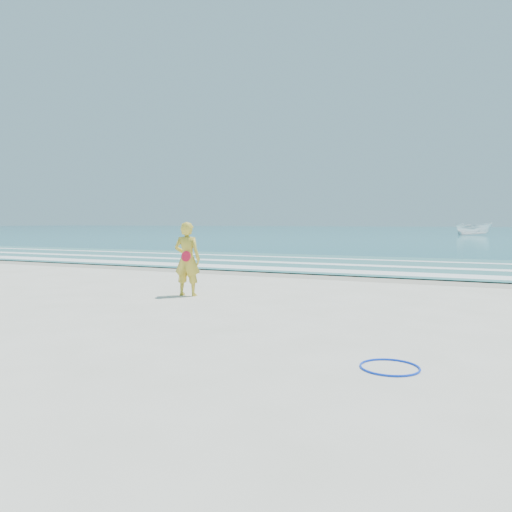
% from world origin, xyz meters
% --- Properties ---
extents(ground, '(400.00, 400.00, 0.00)m').
position_xyz_m(ground, '(0.00, 0.00, 0.00)').
color(ground, silver).
rests_on(ground, ground).
extents(wet_sand, '(400.00, 2.40, 0.00)m').
position_xyz_m(wet_sand, '(0.00, 9.00, 0.00)').
color(wet_sand, '#B2A893').
rests_on(wet_sand, ground).
extents(ocean, '(400.00, 190.00, 0.04)m').
position_xyz_m(ocean, '(0.00, 105.00, 0.02)').
color(ocean, '#19727F').
rests_on(ocean, ground).
extents(shallow, '(400.00, 10.00, 0.01)m').
position_xyz_m(shallow, '(0.00, 14.00, 0.04)').
color(shallow, '#59B7AD').
rests_on(shallow, ocean).
extents(foam_near, '(400.00, 1.40, 0.01)m').
position_xyz_m(foam_near, '(0.00, 10.30, 0.05)').
color(foam_near, white).
rests_on(foam_near, shallow).
extents(foam_mid, '(400.00, 0.90, 0.01)m').
position_xyz_m(foam_mid, '(0.00, 13.20, 0.05)').
color(foam_mid, white).
rests_on(foam_mid, shallow).
extents(foam_far, '(400.00, 0.60, 0.01)m').
position_xyz_m(foam_far, '(0.00, 16.50, 0.05)').
color(foam_far, white).
rests_on(foam_far, shallow).
extents(hoop, '(1.02, 1.02, 0.03)m').
position_xyz_m(hoop, '(4.84, -1.49, 0.01)').
color(hoop, '#0C38E4').
rests_on(hoop, ground).
extents(boat, '(4.81, 2.14, 1.81)m').
position_xyz_m(boat, '(4.74, 68.06, 0.94)').
color(boat, white).
rests_on(boat, ocean).
extents(woman, '(0.76, 0.56, 1.90)m').
position_xyz_m(woman, '(-1.01, 2.90, 0.95)').
color(woman, gold).
rests_on(woman, ground).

